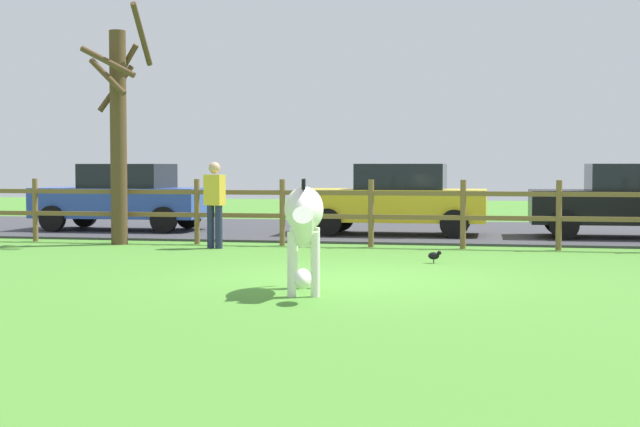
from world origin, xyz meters
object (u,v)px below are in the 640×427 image
at_px(zebra, 304,218).
at_px(parked_car_yellow, 396,199).
at_px(crow_on_grass, 434,255).
at_px(parked_car_blue, 123,196).
at_px(bare_tree, 119,128).
at_px(parked_car_black, 629,200).
at_px(visitor_right_of_tree, 215,201).

relative_size(zebra, parked_car_yellow, 0.48).
distance_m(crow_on_grass, parked_car_blue, 9.65).
relative_size(bare_tree, crow_on_grass, 21.93).
height_order(parked_car_black, parked_car_blue, same).
height_order(bare_tree, parked_car_black, bare_tree).
relative_size(crow_on_grass, visitor_right_of_tree, 0.13).
height_order(bare_tree, zebra, bare_tree).
height_order(bare_tree, parked_car_yellow, bare_tree).
bearing_deg(bare_tree, visitor_right_of_tree, -13.17).
bearing_deg(crow_on_grass, zebra, -108.43).
distance_m(parked_car_black, visitor_right_of_tree, 8.75).
relative_size(parked_car_yellow, visitor_right_of_tree, 2.45).
xyz_separation_m(bare_tree, parked_car_yellow, (5.17, 3.11, -1.48)).
height_order(bare_tree, visitor_right_of_tree, bare_tree).
bearing_deg(parked_car_blue, bare_tree, -68.14).
relative_size(bare_tree, parked_car_yellow, 1.18).
distance_m(bare_tree, visitor_right_of_tree, 2.61).
bearing_deg(parked_car_black, visitor_right_of_tree, -155.32).
xyz_separation_m(bare_tree, visitor_right_of_tree, (2.13, -0.50, -1.42)).
bearing_deg(parked_car_yellow, zebra, -90.16).
distance_m(bare_tree, crow_on_grass, 7.22).
height_order(parked_car_blue, parked_car_yellow, same).
bearing_deg(zebra, visitor_right_of_tree, 117.28).
height_order(bare_tree, parked_car_blue, bare_tree).
xyz_separation_m(parked_car_blue, visitor_right_of_tree, (3.45, -3.77, 0.06)).
distance_m(zebra, parked_car_black, 10.69).
xyz_separation_m(parked_car_black, visitor_right_of_tree, (-7.95, -3.65, 0.06)).
distance_m(zebra, visitor_right_of_tree, 6.56).
xyz_separation_m(zebra, crow_on_grass, (1.30, 3.89, -0.80)).
xyz_separation_m(bare_tree, crow_on_grass, (6.44, -2.43, -2.20)).
bearing_deg(crow_on_grass, visitor_right_of_tree, 155.81).
relative_size(zebra, visitor_right_of_tree, 1.17).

